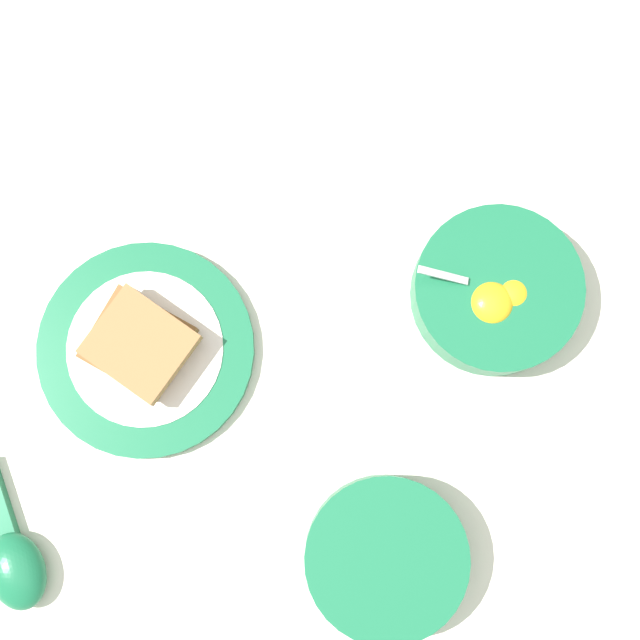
% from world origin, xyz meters
% --- Properties ---
extents(ground_plane, '(3.00, 3.00, 0.00)m').
position_xyz_m(ground_plane, '(0.00, 0.00, 0.00)').
color(ground_plane, silver).
extents(egg_bowl, '(0.17, 0.17, 0.08)m').
position_xyz_m(egg_bowl, '(-0.15, 0.22, 0.03)').
color(egg_bowl, '#196B42').
rests_on(egg_bowl, ground_plane).
extents(toast_plate, '(0.22, 0.22, 0.02)m').
position_xyz_m(toast_plate, '(-0.08, -0.13, 0.01)').
color(toast_plate, '#196B42').
rests_on(toast_plate, ground_plane).
extents(toast_sandwich, '(0.12, 0.12, 0.03)m').
position_xyz_m(toast_sandwich, '(-0.08, -0.13, 0.03)').
color(toast_sandwich, brown).
rests_on(toast_sandwich, toast_plate).
extents(soup_spoon, '(0.15, 0.09, 0.03)m').
position_xyz_m(soup_spoon, '(0.13, -0.24, 0.02)').
color(soup_spoon, '#196B42').
rests_on(soup_spoon, ground_plane).
extents(congee_bowl, '(0.15, 0.15, 0.05)m').
position_xyz_m(congee_bowl, '(0.11, 0.12, 0.03)').
color(congee_bowl, '#196B42').
rests_on(congee_bowl, ground_plane).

